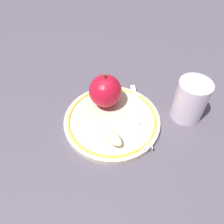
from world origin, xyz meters
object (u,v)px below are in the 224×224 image
object	(u,v)px
apple_red_whole	(105,91)
fork	(138,112)
plate	(112,120)
apple_slice_front	(109,136)
drinking_glass	(190,100)

from	to	relation	value
apple_red_whole	fork	world-z (taller)	apple_red_whole
apple_red_whole	fork	distance (m)	0.09
plate	fork	bearing A→B (deg)	-56.40
plate	fork	distance (m)	0.06
apple_slice_front	drinking_glass	xyz separation A→B (m)	(0.13, -0.15, 0.02)
drinking_glass	plate	bearing A→B (deg)	115.15
drinking_glass	apple_slice_front	bearing A→B (deg)	131.34
plate	apple_slice_front	world-z (taller)	apple_slice_front
apple_red_whole	drinking_glass	bearing A→B (deg)	-79.97
plate	apple_red_whole	bearing A→B (deg)	34.95
plate	fork	world-z (taller)	fork
apple_slice_front	fork	bearing A→B (deg)	95.20
drinking_glass	apple_red_whole	bearing A→B (deg)	100.03
apple_red_whole	apple_slice_front	world-z (taller)	apple_red_whole
plate	apple_slice_front	bearing A→B (deg)	-167.90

